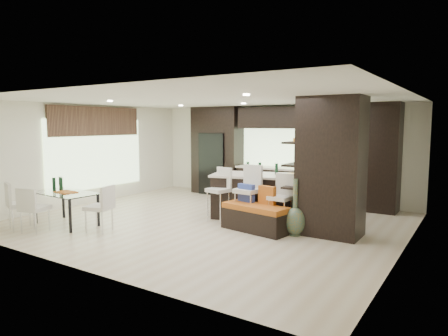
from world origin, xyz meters
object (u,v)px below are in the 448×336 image
Objects in this scene: bench at (255,218)px; chair_near at (35,211)px; kitchen_island at (266,196)px; stool_left at (218,200)px; stool_mid at (247,202)px; dining_table at (66,209)px; floor_vase at (295,207)px; stool_right at (280,208)px; chair_end at (99,211)px; chair_far at (21,208)px.

chair_near is (-3.67, -2.49, 0.16)m from bench.
stool_left is at bearing -148.70° from kitchen_island.
stool_mid is (0.75, -0.02, 0.04)m from stool_left.
kitchen_island is at bearing 44.37° from dining_table.
floor_vase is (1.15, -0.14, 0.03)m from stool_mid.
stool_right is at bearing 157.63° from floor_vase.
chair_end is (1.05, 0.00, 0.08)m from dining_table.
chair_near is (-3.33, -3.61, -0.09)m from kitchen_island.
stool_left is 0.66× the size of dining_table.
stool_left is 1.07× the size of chair_far.
kitchen_island is at bearing 136.85° from stool_right.
stool_mid is 0.72× the size of dining_table.
stool_left is 0.69× the size of bench.
bench is 1.65× the size of chair_near.
chair_end reaches higher than dining_table.
dining_table is (-3.33, -2.03, -0.17)m from stool_mid.
dining_table is (-3.33, -2.89, -0.16)m from kitchen_island.
chair_end is at bearing -133.47° from stool_mid.
bench is (1.10, -0.29, -0.21)m from stool_left.
floor_vase reaches higher than bench.
bench is at bearing 29.05° from dining_table.
dining_table is (-4.09, -2.06, -0.12)m from stool_right.
stool_mid is at bearing 56.30° from chair_far.
stool_mid is 3.06m from chair_end.
dining_table is at bearing -157.09° from floor_vase.
stool_left reaches higher than stool_right.
floor_vase is at bearing 18.59° from bench.
stool_mid is 1.16m from floor_vase.
bench is 0.87m from floor_vase.
chair_end is (1.05, 0.72, 0.01)m from chair_near.
dining_table is 0.88m from chair_far.
floor_vase is 5.19m from chair_near.
bench is at bearing -33.22° from stool_mid.
bench is 4.08m from dining_table.
stool_left is at bearing -174.95° from stool_right.
chair_far is (-4.13, -2.50, 0.18)m from bench.
dining_table reaches higher than bench.
floor_vase reaches higher than dining_table.
floor_vase is 1.23× the size of chair_far.
kitchen_island is 2.34× the size of stool_mid.
dining_table is at bearing 74.68° from chair_near.
chair_far is at bearing -125.96° from stool_left.
floor_vase reaches higher than chair_end.
kitchen_island reaches higher than dining_table.
bench is at bearing -139.76° from stool_right.
floor_vase reaches higher than stool_mid.
stool_mid is 1.23× the size of chair_near.
stool_mid is at bearing 24.26° from chair_near.
stool_right is (1.51, 0.01, -0.02)m from stool_left.
stool_left reaches higher than chair_far.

